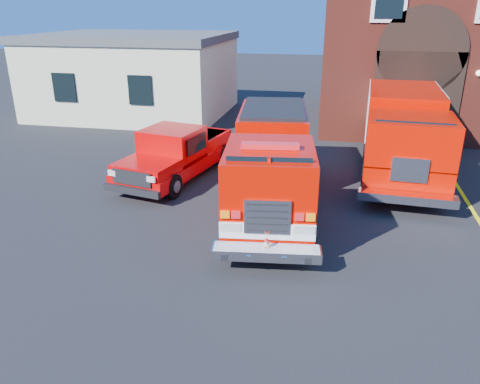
% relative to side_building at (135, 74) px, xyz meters
% --- Properties ---
extents(ground, '(100.00, 100.00, 0.00)m').
position_rel_side_building_xyz_m(ground, '(9.00, -13.00, -2.20)').
color(ground, black).
rests_on(ground, ground).
extents(parking_stripe_mid, '(0.12, 3.00, 0.01)m').
position_rel_side_building_xyz_m(parking_stripe_mid, '(15.50, -9.00, -2.20)').
color(parking_stripe_mid, yellow).
rests_on(parking_stripe_mid, ground).
extents(parking_stripe_far, '(0.12, 3.00, 0.01)m').
position_rel_side_building_xyz_m(parking_stripe_far, '(15.50, -6.00, -2.20)').
color(parking_stripe_far, yellow).
rests_on(parking_stripe_far, ground).
extents(side_building, '(10.20, 8.20, 4.35)m').
position_rel_side_building_xyz_m(side_building, '(0.00, 0.00, 0.00)').
color(side_building, beige).
rests_on(side_building, ground).
extents(fire_engine, '(3.38, 8.70, 2.61)m').
position_rel_side_building_xyz_m(fire_engine, '(9.42, -11.57, -0.85)').
color(fire_engine, black).
rests_on(fire_engine, ground).
extents(pickup_truck, '(3.10, 5.89, 1.83)m').
position_rel_side_building_xyz_m(pickup_truck, '(5.84, -9.97, -1.34)').
color(pickup_truck, black).
rests_on(pickup_truck, ground).
extents(secondary_truck, '(3.16, 8.85, 2.83)m').
position_rel_side_building_xyz_m(secondary_truck, '(13.69, -7.41, -0.66)').
color(secondary_truck, black).
rests_on(secondary_truck, ground).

